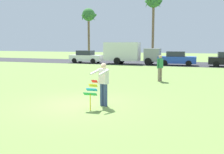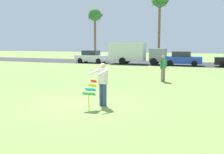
# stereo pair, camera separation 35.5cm
# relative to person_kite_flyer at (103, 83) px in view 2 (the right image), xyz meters

# --- Properties ---
(ground_plane) EXTENTS (120.00, 120.00, 0.00)m
(ground_plane) POSITION_rel_person_kite_flyer_xyz_m (-0.94, -0.07, -0.95)
(ground_plane) COLOR olive
(road_strip) EXTENTS (120.00, 8.00, 0.01)m
(road_strip) POSITION_rel_person_kite_flyer_xyz_m (-0.94, 23.27, -0.95)
(road_strip) COLOR #2D2D33
(road_strip) RESTS_ON ground
(person_kite_flyer) EXTENTS (0.69, 0.76, 1.73)m
(person_kite_flyer) POSITION_rel_person_kite_flyer_xyz_m (0.00, 0.00, 0.00)
(person_kite_flyer) COLOR #384772
(person_kite_flyer) RESTS_ON ground
(kite_held) EXTENTS (0.52, 0.65, 1.10)m
(kite_held) POSITION_rel_person_kite_flyer_xyz_m (-0.20, -0.68, -0.22)
(kite_held) COLOR red
(kite_held) RESTS_ON ground
(parked_car_white) EXTENTS (4.22, 1.88, 1.60)m
(parked_car_white) POSITION_rel_person_kite_flyer_xyz_m (-10.55, 20.87, -0.18)
(parked_car_white) COLOR white
(parked_car_white) RESTS_ON ground
(parked_truck_grey_van) EXTENTS (6.77, 2.29, 2.62)m
(parked_truck_grey_van) POSITION_rel_person_kite_flyer_xyz_m (-4.88, 20.87, 0.46)
(parked_truck_grey_van) COLOR gray
(parked_truck_grey_van) RESTS_ON ground
(parked_car_blue) EXTENTS (4.25, 1.93, 1.60)m
(parked_car_blue) POSITION_rel_person_kite_flyer_xyz_m (0.79, 20.87, -0.18)
(parked_car_blue) COLOR #2347B7
(parked_car_blue) RESTS_ON ground
(palm_tree_left_near) EXTENTS (2.58, 2.71, 8.25)m
(palm_tree_left_near) POSITION_rel_person_kite_flyer_xyz_m (-14.59, 30.58, 5.91)
(palm_tree_left_near) COLOR brown
(palm_tree_left_near) RESTS_ON ground
(palm_tree_right_near) EXTENTS (2.58, 2.71, 9.74)m
(palm_tree_right_near) POSITION_rel_person_kite_flyer_xyz_m (-3.55, 29.12, 7.27)
(palm_tree_right_near) COLOR brown
(palm_tree_right_near) RESTS_ON ground
(person_walker_near) EXTENTS (0.38, 0.50, 1.73)m
(person_walker_near) POSITION_rel_person_kite_flyer_xyz_m (1.03, 7.63, -0.02)
(person_walker_near) COLOR gray
(person_walker_near) RESTS_ON ground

